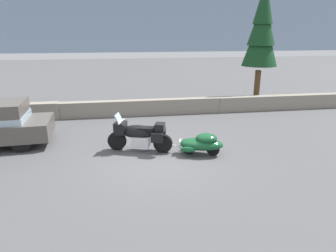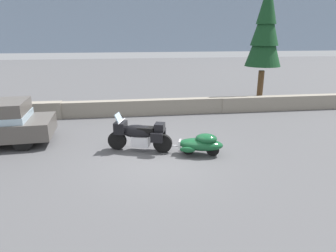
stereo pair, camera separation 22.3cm
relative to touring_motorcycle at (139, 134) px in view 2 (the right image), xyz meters
name	(u,v)px [view 2 (the right image)]	position (x,y,z in m)	size (l,w,h in m)	color
ground_plane	(155,159)	(0.48, -0.77, -0.62)	(80.00, 80.00, 0.00)	#4C4C4F
stone_guard_wall	(134,108)	(-0.03, 4.79, -0.23)	(24.00, 0.56, 0.81)	gray
distant_ridgeline	(126,19)	(0.48, 94.76, 7.38)	(240.00, 80.00, 16.00)	#7F93AD
touring_motorcycle	(139,134)	(0.00, 0.00, 0.00)	(2.24, 1.16, 1.33)	black
car_shaped_trailer	(201,143)	(2.05, -0.66, -0.21)	(2.21, 1.13, 0.76)	black
pine_tree_tall	(266,28)	(7.22, 6.23, 3.59)	(1.95, 1.95, 6.73)	brown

